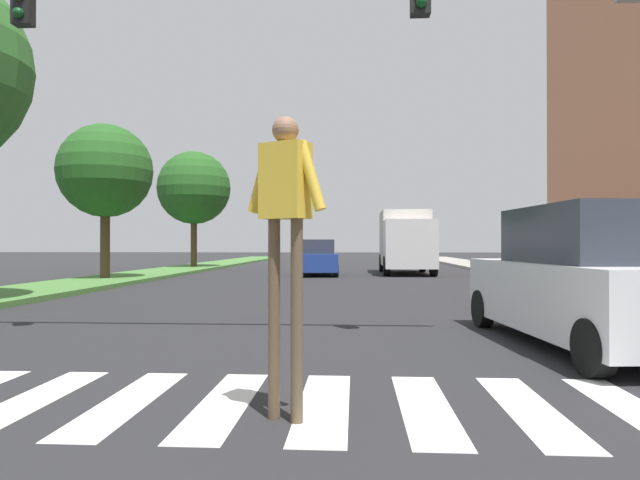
# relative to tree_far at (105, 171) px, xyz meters

# --- Properties ---
(ground_plane) EXTENTS (140.00, 140.00, 0.00)m
(ground_plane) POSITION_rel_tree_far_xyz_m (8.85, 7.80, -4.25)
(ground_plane) COLOR #262628
(crosswalk) EXTENTS (6.75, 2.20, 0.01)m
(crosswalk) POSITION_rel_tree_far_xyz_m (8.85, -15.87, -4.24)
(crosswalk) COLOR silver
(crosswalk) RESTS_ON ground_plane
(median_strip) EXTENTS (3.09, 64.00, 0.15)m
(median_strip) POSITION_rel_tree_far_xyz_m (0.20, 5.80, -4.17)
(median_strip) COLOR #477A38
(median_strip) RESTS_ON ground_plane
(tree_far) EXTENTS (3.58, 3.58, 5.91)m
(tree_far) POSITION_rel_tree_far_xyz_m (0.00, 0.00, 0.00)
(tree_far) COLOR #4C3823
(tree_far) RESTS_ON median_strip
(tree_distant) EXTENTS (4.21, 4.21, 6.66)m
(tree_distant) POSITION_rel_tree_far_xyz_m (0.28, 10.89, 0.45)
(tree_distant) COLOR #4C3823
(tree_distant) RESTS_ON median_strip
(sidewalk_right) EXTENTS (3.00, 64.00, 0.15)m
(sidewalk_right) POSITION_rel_tree_far_xyz_m (17.52, 5.80, -4.17)
(sidewalk_right) COLOR #9E9991
(sidewalk_right) RESTS_ON ground_plane
(traffic_light_gantry) EXTENTS (10.75, 0.30, 6.00)m
(traffic_light_gantry) POSITION_rel_tree_far_xyz_m (4.73, -12.89, 0.18)
(traffic_light_gantry) COLOR gold
(traffic_light_gantry) RESTS_ON median_strip
(pedestrian_performer) EXTENTS (0.71, 0.41, 2.49)m
(pedestrian_performer) POSITION_rel_tree_far_xyz_m (9.01, -16.34, -2.59)
(pedestrian_performer) COLOR brown
(pedestrian_performer) RESTS_ON ground_plane
(suv_crossing) EXTENTS (2.36, 4.76, 1.97)m
(suv_crossing) POSITION_rel_tree_far_xyz_m (12.85, -12.81, -3.32)
(suv_crossing) COLOR silver
(suv_crossing) RESTS_ON ground_plane
(sedan_midblock) EXTENTS (2.23, 4.54, 1.65)m
(sedan_midblock) POSITION_rel_tree_far_xyz_m (7.78, 5.06, -3.48)
(sedan_midblock) COLOR navy
(sedan_midblock) RESTS_ON ground_plane
(truck_box_delivery) EXTENTS (2.40, 6.20, 3.10)m
(truck_box_delivery) POSITION_rel_tree_far_xyz_m (12.08, 6.79, -2.61)
(truck_box_delivery) COLOR silver
(truck_box_delivery) RESTS_ON ground_plane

